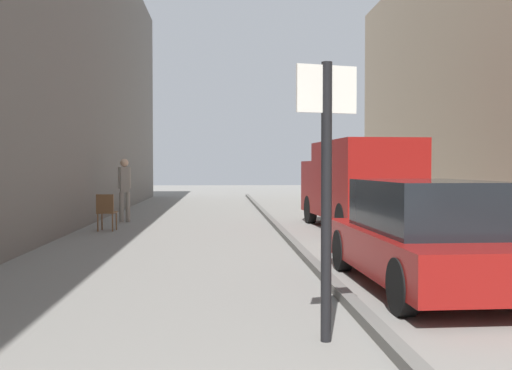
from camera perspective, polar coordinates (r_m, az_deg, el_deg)
The scene contains 7 objects.
ground_plane at distance 13.15m, azimuth -3.76°, elevation -5.39°, with size 80.00×80.00×0.00m, color gray.
kerb_strip at distance 13.23m, azimuth 3.13°, elevation -5.08°, with size 0.16×40.00×0.12m, color #615F5B.
pedestrian_mid_block at distance 18.00m, azimuth -12.48°, elevation -0.05°, with size 0.36×0.27×1.88m.
delivery_van at distance 15.69m, azimuth 9.70°, elevation 0.26°, with size 2.22×5.23×2.29m.
parked_car at distance 8.33m, azimuth 16.10°, elevation -4.66°, with size 1.93×4.24×1.45m.
street_sign_post at distance 5.55m, azimuth 6.76°, elevation 0.84°, with size 0.59×0.18×2.60m.
cafe_chair_near_window at distance 15.59m, azimuth -14.16°, elevation -2.30°, with size 0.48×0.48×0.94m.
Camera 1 is at (0.06, -1.05, 1.63)m, focal length 41.76 mm.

